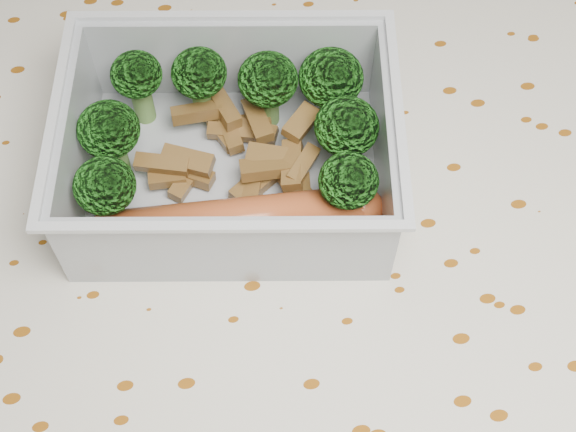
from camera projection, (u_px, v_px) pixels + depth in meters
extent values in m
cube|color=brown|center=(294.00, 255.00, 0.50)|extent=(1.40, 0.90, 0.04)
cube|color=silver|center=(294.00, 237.00, 0.48)|extent=(1.46, 0.96, 0.01)
cube|color=silver|center=(233.00, 178.00, 0.50)|extent=(0.21, 0.17, 0.00)
cube|color=silver|center=(233.00, 59.00, 0.50)|extent=(0.18, 0.04, 0.06)
cube|color=silver|center=(226.00, 249.00, 0.43)|extent=(0.18, 0.04, 0.06)
cube|color=silver|center=(384.00, 146.00, 0.47)|extent=(0.03, 0.13, 0.06)
cube|color=silver|center=(76.00, 147.00, 0.47)|extent=(0.03, 0.13, 0.06)
cube|color=silver|center=(230.00, 16.00, 0.48)|extent=(0.19, 0.04, 0.00)
cube|color=silver|center=(221.00, 227.00, 0.40)|extent=(0.19, 0.04, 0.00)
cube|color=silver|center=(399.00, 111.00, 0.44)|extent=(0.03, 0.14, 0.00)
cube|color=silver|center=(54.00, 113.00, 0.44)|extent=(0.03, 0.14, 0.00)
cylinder|color=#608C3F|center=(143.00, 102.00, 0.51)|extent=(0.02, 0.02, 0.03)
ellipsoid|color=#25801C|center=(136.00, 74.00, 0.48)|extent=(0.03, 0.03, 0.03)
cylinder|color=#608C3F|center=(203.00, 100.00, 0.51)|extent=(0.02, 0.02, 0.03)
ellipsoid|color=#25801C|center=(199.00, 73.00, 0.49)|extent=(0.03, 0.03, 0.03)
cylinder|color=#608C3F|center=(269.00, 107.00, 0.51)|extent=(0.02, 0.02, 0.03)
ellipsoid|color=#25801C|center=(268.00, 79.00, 0.48)|extent=(0.04, 0.04, 0.03)
cylinder|color=#608C3F|center=(329.00, 105.00, 0.51)|extent=(0.02, 0.02, 0.02)
ellipsoid|color=#25801C|center=(331.00, 78.00, 0.49)|extent=(0.04, 0.04, 0.03)
cylinder|color=#608C3F|center=(117.00, 155.00, 0.49)|extent=(0.02, 0.02, 0.03)
ellipsoid|color=#25801C|center=(109.00, 129.00, 0.46)|extent=(0.04, 0.04, 0.03)
cylinder|color=#608C3F|center=(344.00, 153.00, 0.49)|extent=(0.02, 0.02, 0.03)
ellipsoid|color=#25801C|center=(347.00, 127.00, 0.47)|extent=(0.04, 0.04, 0.03)
cylinder|color=#608C3F|center=(113.00, 210.00, 0.47)|extent=(0.02, 0.02, 0.03)
ellipsoid|color=#25801C|center=(105.00, 186.00, 0.44)|extent=(0.04, 0.04, 0.03)
cylinder|color=#608C3F|center=(346.00, 205.00, 0.47)|extent=(0.02, 0.02, 0.03)
ellipsoid|color=#25801C|center=(348.00, 181.00, 0.45)|extent=(0.03, 0.03, 0.03)
cube|color=olive|center=(252.00, 187.00, 0.48)|extent=(0.02, 0.03, 0.01)
cube|color=olive|center=(268.00, 168.00, 0.48)|extent=(0.03, 0.01, 0.01)
cube|color=olive|center=(189.00, 177.00, 0.49)|extent=(0.03, 0.03, 0.01)
cube|color=olive|center=(270.00, 157.00, 0.48)|extent=(0.03, 0.02, 0.01)
cube|color=olive|center=(223.00, 133.00, 0.51)|extent=(0.02, 0.03, 0.01)
cube|color=olive|center=(162.00, 164.00, 0.48)|extent=(0.03, 0.02, 0.01)
cube|color=olive|center=(292.00, 166.00, 0.48)|extent=(0.02, 0.04, 0.01)
cube|color=olive|center=(253.00, 186.00, 0.48)|extent=(0.03, 0.03, 0.01)
cube|color=olive|center=(167.00, 179.00, 0.48)|extent=(0.02, 0.01, 0.01)
cube|color=olive|center=(187.00, 161.00, 0.48)|extent=(0.03, 0.03, 0.01)
cube|color=olive|center=(230.00, 131.00, 0.50)|extent=(0.02, 0.03, 0.01)
cube|color=olive|center=(303.00, 165.00, 0.48)|extent=(0.03, 0.03, 0.01)
cube|color=olive|center=(257.00, 120.00, 0.50)|extent=(0.02, 0.03, 0.01)
cube|color=olive|center=(301.00, 123.00, 0.48)|extent=(0.03, 0.03, 0.01)
cube|color=olive|center=(293.00, 183.00, 0.48)|extent=(0.02, 0.03, 0.01)
cube|color=olive|center=(196.00, 176.00, 0.49)|extent=(0.02, 0.02, 0.01)
cube|color=olive|center=(232.00, 132.00, 0.50)|extent=(0.03, 0.02, 0.01)
cube|color=olive|center=(224.00, 108.00, 0.50)|extent=(0.02, 0.03, 0.01)
cube|color=olive|center=(249.00, 124.00, 0.51)|extent=(0.03, 0.01, 0.01)
cube|color=olive|center=(197.00, 113.00, 0.50)|extent=(0.03, 0.01, 0.01)
cube|color=olive|center=(252.00, 130.00, 0.50)|extent=(0.03, 0.02, 0.01)
cube|color=olive|center=(299.00, 178.00, 0.48)|extent=(0.02, 0.03, 0.01)
cylinder|color=#B65026|center=(237.00, 221.00, 0.46)|extent=(0.15, 0.04, 0.03)
sphere|color=#B65026|center=(360.00, 209.00, 0.47)|extent=(0.03, 0.03, 0.03)
sphere|color=#B65026|center=(111.00, 234.00, 0.46)|extent=(0.03, 0.03, 0.03)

